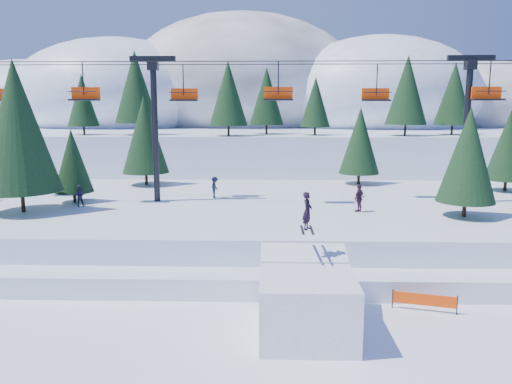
{
  "coord_description": "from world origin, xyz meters",
  "views": [
    {
      "loc": [
        -0.81,
        -17.64,
        9.18
      ],
      "look_at": [
        -1.45,
        6.0,
        5.2
      ],
      "focal_mm": 35.0,
      "sensor_mm": 36.0,
      "label": 1
    }
  ],
  "objects_px": {
    "jump_kicker": "(306,299)",
    "banner_far": "(465,293)",
    "chairlift": "(287,106)",
    "banner_near": "(424,300)"
  },
  "relations": [
    {
      "from": "jump_kicker",
      "to": "banner_far",
      "type": "relative_size",
      "value": 1.97
    },
    {
      "from": "chairlift",
      "to": "banner_near",
      "type": "distance_m",
      "value": 17.43
    },
    {
      "from": "jump_kicker",
      "to": "chairlift",
      "type": "height_order",
      "value": "chairlift"
    },
    {
      "from": "chairlift",
      "to": "jump_kicker",
      "type": "bearing_deg",
      "value": -88.96
    },
    {
      "from": "jump_kicker",
      "to": "banner_near",
      "type": "distance_m",
      "value": 6.04
    },
    {
      "from": "jump_kicker",
      "to": "banner_near",
      "type": "height_order",
      "value": "jump_kicker"
    },
    {
      "from": "banner_near",
      "to": "banner_far",
      "type": "height_order",
      "value": "same"
    },
    {
      "from": "banner_near",
      "to": "banner_far",
      "type": "bearing_deg",
      "value": 23.06
    },
    {
      "from": "jump_kicker",
      "to": "banner_far",
      "type": "distance_m",
      "value": 8.41
    },
    {
      "from": "jump_kicker",
      "to": "banner_far",
      "type": "height_order",
      "value": "jump_kicker"
    }
  ]
}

